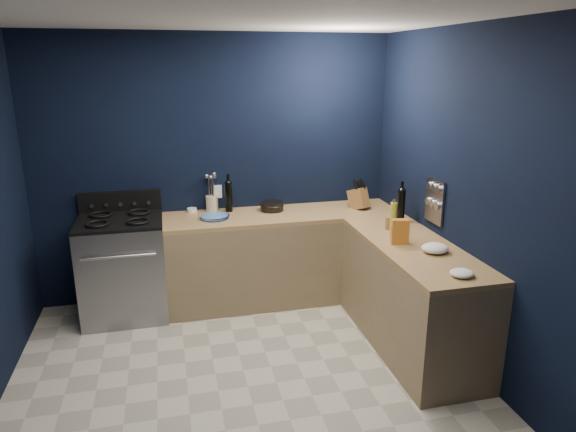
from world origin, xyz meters
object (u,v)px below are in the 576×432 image
object	(u,v)px
utensil_crock	(212,203)
knife_block	(358,199)
crouton_bag	(400,232)
plate_stack	(214,217)
gas_range	(124,269)

from	to	relation	value
utensil_crock	knife_block	size ratio (longest dim) A/B	0.75
crouton_bag	plate_stack	bearing A→B (deg)	155.61
utensil_crock	gas_range	bearing A→B (deg)	-162.73
gas_range	crouton_bag	bearing A→B (deg)	-25.48
gas_range	crouton_bag	xyz separation A→B (m)	(2.26, -1.08, 0.54)
plate_stack	knife_block	world-z (taller)	knife_block
plate_stack	knife_block	size ratio (longest dim) A/B	1.31
gas_range	crouton_bag	distance (m)	2.56
gas_range	plate_stack	world-z (taller)	plate_stack
gas_range	utensil_crock	world-z (taller)	utensil_crock
gas_range	knife_block	xyz separation A→B (m)	(2.31, 0.01, 0.54)
plate_stack	utensil_crock	world-z (taller)	utensil_crock
plate_stack	utensil_crock	distance (m)	0.29
utensil_crock	knife_block	bearing A→B (deg)	-10.32
plate_stack	crouton_bag	xyz separation A→B (m)	(1.40, -1.07, 0.09)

